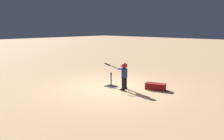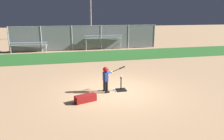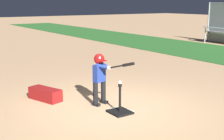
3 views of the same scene
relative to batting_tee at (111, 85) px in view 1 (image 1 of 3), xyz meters
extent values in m
plane|color=tan|center=(-0.23, -0.01, -0.08)|extent=(90.00, 90.00, 0.00)
cube|color=white|center=(-0.07, 0.03, -0.07)|extent=(0.47, 0.47, 0.02)
cube|color=black|center=(0.00, 0.00, -0.06)|extent=(0.45, 0.41, 0.04)
cylinder|color=black|center=(0.00, 0.00, 0.22)|extent=(0.05, 0.05, 0.52)
cylinder|color=black|center=(0.00, 0.00, 0.51)|extent=(0.08, 0.08, 0.05)
cylinder|color=black|center=(-0.74, 0.07, 0.18)|extent=(0.13, 0.13, 0.52)
cube|color=black|center=(-0.72, 0.08, -0.05)|extent=(0.20, 0.13, 0.06)
cylinder|color=black|center=(-0.68, -0.17, 0.18)|extent=(0.13, 0.13, 0.52)
cube|color=black|center=(-0.67, -0.16, -0.05)|extent=(0.20, 0.13, 0.06)
cube|color=navy|center=(-0.71, -0.05, 0.64)|extent=(0.21, 0.30, 0.38)
sphere|color=#DBB293|center=(-0.71, -0.05, 0.94)|extent=(0.20, 0.20, 0.20)
sphere|color=maroon|center=(-0.71, -0.05, 0.95)|extent=(0.23, 0.23, 0.23)
cube|color=maroon|center=(-0.62, -0.03, 0.92)|extent=(0.16, 0.19, 0.01)
cylinder|color=navy|center=(-0.58, 0.03, 0.81)|extent=(0.31, 0.10, 0.11)
cylinder|color=navy|center=(-0.56, -0.06, 0.81)|extent=(0.31, 0.22, 0.11)
sphere|color=#DBB293|center=(-0.43, 0.02, 0.79)|extent=(0.10, 0.10, 0.10)
cylinder|color=black|center=(-0.12, 0.10, 0.88)|extent=(0.65, 0.19, 0.21)
cylinder|color=black|center=(0.08, 0.14, 0.94)|extent=(0.30, 0.13, 0.13)
cylinder|color=black|center=(-0.45, 0.02, 0.79)|extent=(0.04, 0.05, 0.05)
sphere|color=white|center=(0.00, 0.00, 0.57)|extent=(0.07, 0.07, 0.07)
cube|color=maroon|center=(-1.69, -0.93, 0.06)|extent=(0.90, 0.57, 0.28)
camera|label=1|loc=(-6.36, 6.85, 2.50)|focal=35.00mm
camera|label=2|loc=(-2.46, -8.94, 3.34)|focal=35.00mm
camera|label=3|loc=(4.95, -3.56, 2.15)|focal=50.00mm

